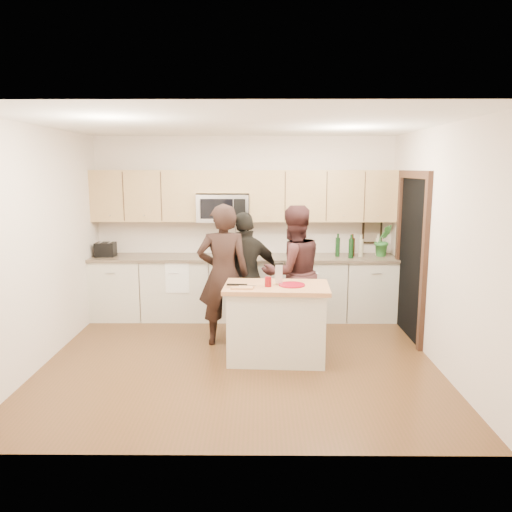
{
  "coord_description": "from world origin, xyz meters",
  "views": [
    {
      "loc": [
        0.23,
        -5.59,
        2.23
      ],
      "look_at": [
        0.19,
        0.35,
        1.18
      ],
      "focal_mm": 35.0,
      "sensor_mm": 36.0,
      "label": 1
    }
  ],
  "objects_px": {
    "toaster": "(106,249)",
    "woman_center": "(293,273)",
    "woman_left": "(223,275)",
    "woman_right": "(246,276)",
    "island": "(276,322)"
  },
  "relations": [
    {
      "from": "toaster",
      "to": "woman_center",
      "type": "relative_size",
      "value": 0.16
    },
    {
      "from": "woman_left",
      "to": "woman_right",
      "type": "height_order",
      "value": "woman_left"
    },
    {
      "from": "toaster",
      "to": "island",
      "type": "bearing_deg",
      "value": -33.84
    },
    {
      "from": "island",
      "to": "woman_left",
      "type": "relative_size",
      "value": 0.69
    },
    {
      "from": "island",
      "to": "toaster",
      "type": "xyz_separation_m",
      "value": [
        -2.48,
        1.66,
        0.59
      ]
    },
    {
      "from": "toaster",
      "to": "woman_left",
      "type": "bearing_deg",
      "value": -31.36
    },
    {
      "from": "woman_left",
      "to": "woman_center",
      "type": "height_order",
      "value": "woman_left"
    },
    {
      "from": "island",
      "to": "woman_left",
      "type": "distance_m",
      "value": 0.96
    },
    {
      "from": "woman_center",
      "to": "woman_right",
      "type": "xyz_separation_m",
      "value": [
        -0.62,
        0.0,
        -0.04
      ]
    },
    {
      "from": "island",
      "to": "woman_left",
      "type": "xyz_separation_m",
      "value": [
        -0.65,
        0.55,
        0.45
      ]
    },
    {
      "from": "toaster",
      "to": "woman_left",
      "type": "height_order",
      "value": "woman_left"
    },
    {
      "from": "toaster",
      "to": "woman_right",
      "type": "xyz_separation_m",
      "value": [
        2.1,
        -0.88,
        -0.2
      ]
    },
    {
      "from": "island",
      "to": "toaster",
      "type": "height_order",
      "value": "toaster"
    },
    {
      "from": "toaster",
      "to": "woman_center",
      "type": "distance_m",
      "value": 2.86
    },
    {
      "from": "island",
      "to": "woman_center",
      "type": "relative_size",
      "value": 0.7
    }
  ]
}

